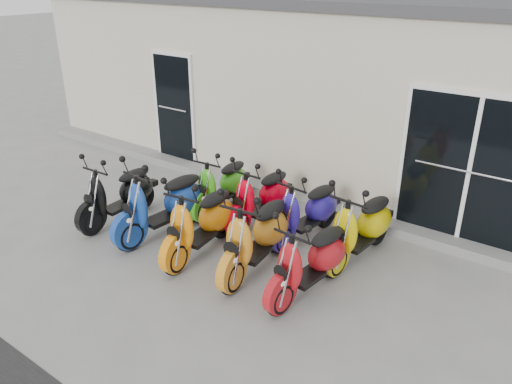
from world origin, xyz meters
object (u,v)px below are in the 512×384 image
scooter_back_red (261,189)px  scooter_back_yellow (361,218)px  scooter_back_blue (307,203)px  scooter_front_orange_a (200,213)px  scooter_front_black (117,186)px  scooter_back_green (221,178)px  scooter_front_red (310,252)px  scooter_front_blue (162,195)px  scooter_front_orange_b (256,227)px

scooter_back_red → scooter_back_yellow: bearing=-0.6°
scooter_back_blue → scooter_front_orange_a: bearing=-121.0°
scooter_back_yellow → scooter_back_blue: bearing=-178.5°
scooter_front_orange_a → scooter_back_yellow: (1.90, 1.21, -0.01)m
scooter_front_black → scooter_back_green: size_ratio=1.04×
scooter_front_red → scooter_back_green: bearing=159.9°
scooter_front_black → scooter_back_blue: bearing=22.3°
scooter_front_blue → scooter_front_orange_b: 1.74m
scooter_front_black → scooter_front_red: (3.52, 0.08, -0.01)m
scooter_front_orange_b → scooter_front_red: (0.86, -0.05, -0.06)m
scooter_front_orange_b → scooter_back_red: size_ratio=1.09×
scooter_front_blue → scooter_back_blue: size_ratio=1.13×
scooter_front_red → scooter_back_red: 1.99m
scooter_front_black → scooter_back_yellow: scooter_back_yellow is taller
scooter_front_orange_b → scooter_front_red: size_ratio=1.09×
scooter_back_red → scooter_front_orange_a: bearing=-96.5°
scooter_back_blue → scooter_back_yellow: size_ratio=0.94×
scooter_back_green → scooter_front_black: bearing=-134.9°
scooter_back_blue → scooter_back_green: bearing=-172.9°
scooter_front_orange_a → scooter_front_orange_b: (0.90, 0.12, 0.02)m
scooter_back_blue → scooter_front_orange_b: bearing=-87.9°
scooter_front_black → scooter_front_orange_b: scooter_front_orange_b is taller
scooter_front_red → scooter_back_yellow: bearing=88.8°
scooter_front_blue → scooter_front_orange_b: size_ratio=1.02×
scooter_front_black → scooter_back_red: bearing=30.8°
scooter_front_black → scooter_back_yellow: bearing=15.9°
scooter_front_orange_b → scooter_back_yellow: 1.48m
scooter_back_yellow → scooter_back_red: bearing=-176.4°
scooter_front_orange_a → scooter_back_red: (0.16, 1.25, -0.04)m
scooter_back_green → scooter_back_yellow: bearing=-5.8°
scooter_back_red → scooter_back_blue: scooter_back_red is taller
scooter_front_black → scooter_front_red: size_ratio=1.01×
scooter_front_black → scooter_back_blue: scooter_front_black is taller
scooter_front_orange_a → scooter_back_yellow: scooter_front_orange_a is taller
scooter_front_black → scooter_front_red: bearing=-1.1°
scooter_front_blue → scooter_front_orange_a: (0.84, -0.08, -0.03)m
scooter_back_green → scooter_back_red: scooter_back_red is taller
scooter_front_blue → scooter_front_red: bearing=5.0°
scooter_front_black → scooter_back_blue: 3.04m
scooter_front_black → scooter_back_green: bearing=47.1°
scooter_front_blue → scooter_back_red: size_ratio=1.11×
scooter_front_black → scooter_front_blue: 0.93m
scooter_front_orange_b → scooter_back_green: size_ratio=1.12×
scooter_front_blue → scooter_back_green: scooter_front_blue is taller
scooter_front_red → scooter_back_blue: (-0.76, 1.19, -0.01)m
scooter_front_black → scooter_back_red: scooter_front_black is taller
scooter_front_black → scooter_back_yellow: 3.87m
scooter_back_red → scooter_front_orange_b: bearing=-56.1°
scooter_front_blue → scooter_back_green: 1.20m
scooter_back_green → scooter_back_blue: bearing=-4.7°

